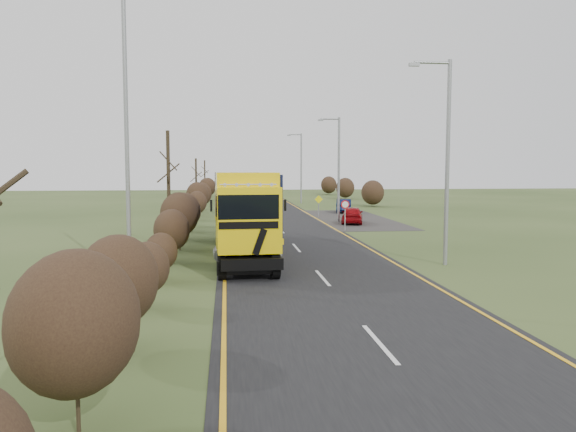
# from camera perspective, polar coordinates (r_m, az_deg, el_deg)

# --- Properties ---
(ground) EXTENTS (160.00, 160.00, 0.00)m
(ground) POSITION_cam_1_polar(r_m,az_deg,el_deg) (25.38, 1.98, -4.59)
(ground) COLOR #33461E
(ground) RESTS_ON ground
(road) EXTENTS (8.00, 120.00, 0.02)m
(road) POSITION_cam_1_polar(r_m,az_deg,el_deg) (35.20, -0.35, -1.88)
(road) COLOR black
(road) RESTS_ON ground
(layby) EXTENTS (6.00, 18.00, 0.02)m
(layby) POSITION_cam_1_polar(r_m,az_deg,el_deg) (46.08, 6.42, -0.28)
(layby) COLOR #322F2C
(layby) RESTS_ON ground
(lane_markings) EXTENTS (7.52, 116.00, 0.01)m
(lane_markings) POSITION_cam_1_polar(r_m,az_deg,el_deg) (34.90, -0.30, -1.91)
(lane_markings) COLOR gold
(lane_markings) RESTS_ON road
(hedgerow) EXTENTS (2.24, 102.04, 6.05)m
(hedgerow) POSITION_cam_1_polar(r_m,az_deg,el_deg) (32.85, -10.43, 0.36)
(hedgerow) COLOR black
(hedgerow) RESTS_ON ground
(lorry) EXTENTS (3.03, 14.52, 4.02)m
(lorry) POSITION_cam_1_polar(r_m,az_deg,el_deg) (27.48, -4.58, 0.92)
(lorry) COLOR black
(lorry) RESTS_ON ground
(car_red_hatchback) EXTENTS (2.41, 4.07, 1.30)m
(car_red_hatchback) POSITION_cam_1_polar(r_m,az_deg,el_deg) (42.19, 6.55, 0.10)
(car_red_hatchback) COLOR #92070C
(car_red_hatchback) RESTS_ON ground
(car_blue_sedan) EXTENTS (2.12, 3.98, 1.25)m
(car_blue_sedan) POSITION_cam_1_polar(r_m,az_deg,el_deg) (52.32, 5.70, 1.03)
(car_blue_sedan) COLOR #0A143A
(car_blue_sedan) RESTS_ON ground
(streetlight_near) EXTENTS (1.86, 0.18, 8.74)m
(streetlight_near) POSITION_cam_1_polar(r_m,az_deg,el_deg) (24.96, 15.69, 6.14)
(streetlight_near) COLOR gray
(streetlight_near) RESTS_ON ground
(streetlight_mid) EXTENTS (1.70, 0.18, 7.95)m
(streetlight_mid) POSITION_cam_1_polar(r_m,az_deg,el_deg) (42.73, 5.06, 5.15)
(streetlight_mid) COLOR gray
(streetlight_mid) RESTS_ON ground
(streetlight_far) EXTENTS (1.73, 0.18, 8.10)m
(streetlight_far) POSITION_cam_1_polar(r_m,az_deg,el_deg) (65.41, 1.27, 5.18)
(streetlight_far) COLOR gray
(streetlight_far) RESTS_ON ground
(left_pole) EXTENTS (0.16, 0.16, 11.35)m
(left_pole) POSITION_cam_1_polar(r_m,az_deg,el_deg) (21.45, -16.10, 8.68)
(left_pole) COLOR gray
(left_pole) RESTS_ON ground
(speed_sign) EXTENTS (0.56, 0.10, 2.03)m
(speed_sign) POSITION_cam_1_polar(r_m,az_deg,el_deg) (37.31, 5.82, 0.62)
(speed_sign) COLOR gray
(speed_sign) RESTS_ON ground
(warning_board) EXTENTS (0.70, 0.11, 1.83)m
(warning_board) POSITION_cam_1_polar(r_m,az_deg,el_deg) (47.85, 3.13, 1.25)
(warning_board) COLOR gray
(warning_board) RESTS_ON ground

